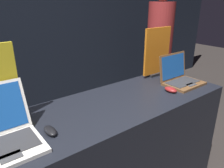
{
  "coord_description": "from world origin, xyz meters",
  "views": [
    {
      "loc": [
        -0.85,
        -0.78,
        1.59
      ],
      "look_at": [
        -0.0,
        0.31,
        1.06
      ],
      "focal_mm": 35.0,
      "sensor_mm": 36.0,
      "label": 1
    }
  ],
  "objects_px": {
    "laptop_front": "(1,133)",
    "promo_stand_back": "(157,53)",
    "person_bystander": "(159,52)",
    "mouse_front": "(50,131)",
    "mouse_back": "(171,90)",
    "laptop_back": "(180,77)"
  },
  "relations": [
    {
      "from": "laptop_back",
      "to": "laptop_front",
      "type": "bearing_deg",
      "value": 179.64
    },
    {
      "from": "laptop_front",
      "to": "promo_stand_back",
      "type": "bearing_deg",
      "value": 10.46
    },
    {
      "from": "mouse_back",
      "to": "mouse_front",
      "type": "bearing_deg",
      "value": 178.1
    },
    {
      "from": "person_bystander",
      "to": "laptop_front",
      "type": "bearing_deg",
      "value": -158.23
    },
    {
      "from": "laptop_front",
      "to": "mouse_back",
      "type": "bearing_deg",
      "value": -4.15
    },
    {
      "from": "promo_stand_back",
      "to": "person_bystander",
      "type": "distance_m",
      "value": 0.98
    },
    {
      "from": "laptop_front",
      "to": "mouse_front",
      "type": "xyz_separation_m",
      "value": [
        0.23,
        -0.06,
        -0.05
      ]
    },
    {
      "from": "mouse_front",
      "to": "person_bystander",
      "type": "relative_size",
      "value": 0.06
    },
    {
      "from": "mouse_back",
      "to": "promo_stand_back",
      "type": "xyz_separation_m",
      "value": [
        0.22,
        0.35,
        0.2
      ]
    },
    {
      "from": "laptop_front",
      "to": "person_bystander",
      "type": "relative_size",
      "value": 0.21
    },
    {
      "from": "mouse_front",
      "to": "mouse_back",
      "type": "distance_m",
      "value": 0.99
    },
    {
      "from": "mouse_back",
      "to": "promo_stand_back",
      "type": "relative_size",
      "value": 0.24
    },
    {
      "from": "mouse_back",
      "to": "promo_stand_back",
      "type": "distance_m",
      "value": 0.46
    },
    {
      "from": "laptop_front",
      "to": "person_bystander",
      "type": "height_order",
      "value": "person_bystander"
    },
    {
      "from": "promo_stand_back",
      "to": "laptop_front",
      "type": "bearing_deg",
      "value": -169.54
    },
    {
      "from": "laptop_front",
      "to": "promo_stand_back",
      "type": "relative_size",
      "value": 0.84
    },
    {
      "from": "promo_stand_back",
      "to": "laptop_back",
      "type": "bearing_deg",
      "value": -90.0
    },
    {
      "from": "laptop_front",
      "to": "promo_stand_back",
      "type": "distance_m",
      "value": 1.47
    },
    {
      "from": "laptop_front",
      "to": "mouse_front",
      "type": "height_order",
      "value": "laptop_front"
    },
    {
      "from": "mouse_front",
      "to": "promo_stand_back",
      "type": "xyz_separation_m",
      "value": [
        1.21,
        0.32,
        0.2
      ]
    },
    {
      "from": "mouse_back",
      "to": "laptop_front",
      "type": "bearing_deg",
      "value": 175.85
    },
    {
      "from": "promo_stand_back",
      "to": "mouse_front",
      "type": "bearing_deg",
      "value": -165.13
    }
  ]
}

